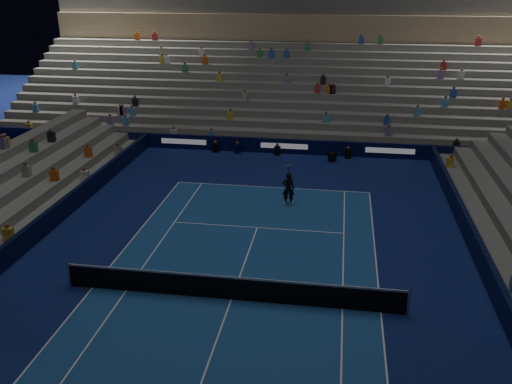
{
  "coord_description": "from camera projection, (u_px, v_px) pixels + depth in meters",
  "views": [
    {
      "loc": [
        3.65,
        -17.46,
        11.31
      ],
      "look_at": [
        0.0,
        6.0,
        2.0
      ],
      "focal_mm": 38.91,
      "sensor_mm": 36.0,
      "label": 1
    }
  ],
  "objects": [
    {
      "name": "ground",
      "position": [
        231.0,
        300.0,
        20.72
      ],
      "size": [
        90.0,
        90.0,
        0.0
      ],
      "primitive_type": "plane",
      "color": "#0D1953",
      "rests_on": "ground"
    },
    {
      "name": "sponsor_barrier_east",
      "position": [
        506.0,
        311.0,
        19.15
      ],
      "size": [
        0.25,
        37.0,
        1.0
      ],
      "primitive_type": "cube",
      "color": "black",
      "rests_on": "ground"
    },
    {
      "name": "broadcast_camera",
      "position": [
        332.0,
        157.0,
        36.04
      ],
      "size": [
        0.57,
        0.93,
        0.55
      ],
      "color": "black",
      "rests_on": "ground"
    },
    {
      "name": "grandstand_main",
      "position": [
        297.0,
        79.0,
        45.15
      ],
      "size": [
        44.0,
        15.2,
        11.2
      ],
      "color": "slate",
      "rests_on": "ground"
    },
    {
      "name": "tennis_player",
      "position": [
        288.0,
        189.0,
        29.0
      ],
      "size": [
        0.67,
        0.45,
        1.78
      ],
      "primitive_type": "imported",
      "rotation": [
        0.0,
        0.0,
        3.18
      ],
      "color": "black",
      "rests_on": "ground"
    },
    {
      "name": "tennis_net",
      "position": [
        231.0,
        288.0,
        20.53
      ],
      "size": [
        12.9,
        0.1,
        1.1
      ],
      "color": "#B2B2B7",
      "rests_on": "ground"
    },
    {
      "name": "court_surface",
      "position": [
        231.0,
        299.0,
        20.72
      ],
      "size": [
        10.97,
        23.77,
        0.01
      ],
      "primitive_type": "cube",
      "color": "navy",
      "rests_on": "ground"
    },
    {
      "name": "sponsor_barrier_far",
      "position": [
        284.0,
        146.0,
        37.55
      ],
      "size": [
        44.0,
        0.25,
        1.0
      ],
      "primitive_type": "cube",
      "color": "black",
      "rests_on": "ground"
    }
  ]
}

